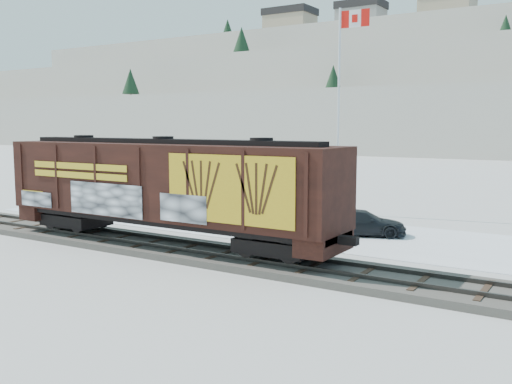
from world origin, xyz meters
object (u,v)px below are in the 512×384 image
Objects in this scene: car_silver at (230,207)px; car_dark at (362,223)px; hopper_railcar at (164,185)px; car_white at (278,220)px; flagpole at (340,139)px.

car_silver is 1.08× the size of car_dark.
hopper_railcar is 6.59m from car_white.
flagpole is 8.07m from car_silver.
hopper_railcar is at bearing 120.24° from car_dark.
car_dark is (6.06, 7.74, -2.25)m from hopper_railcar.
car_white is at bearing -88.84° from flagpole.
hopper_railcar reaches higher than car_silver.
flagpole is 2.85× the size of car_white.
car_dark is (7.94, -0.01, -0.17)m from car_silver.
car_silver is 1.07× the size of car_white.
flagpole is at bearing 11.71° from car_dark.
car_dark is at bearing 51.95° from hopper_railcar.
flagpole is 2.67× the size of car_silver.
hopper_railcar reaches higher than car_dark.
car_white is (4.26, -2.00, -0.07)m from car_silver.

